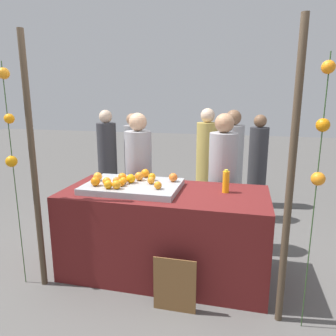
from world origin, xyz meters
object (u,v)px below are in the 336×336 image
Objects in this scene: juice_bottle at (226,182)px; orange_0 at (139,176)px; orange_1 at (117,185)px; chalkboard_sign at (175,286)px; stall_counter at (165,232)px; vendor_right at (222,188)px; vendor_left at (139,183)px.

orange_0 is at bearing 179.03° from juice_bottle.
chalkboard_sign is at bearing -29.03° from orange_1.
stall_counter is 0.63m from orange_0.
orange_0 reaches higher than chalkboard_sign.
juice_bottle is 0.14× the size of vendor_right.
stall_counter is 22.49× the size of orange_0.
orange_1 is (-0.11, -0.34, -0.00)m from orange_0.
orange_1 is 1.04m from juice_bottle.
vendor_right reaches higher than chalkboard_sign.
juice_bottle is (0.99, 0.33, 0.01)m from orange_1.
juice_bottle reaches higher than stall_counter.
orange_0 is at bearing -70.90° from vendor_left.
stall_counter is 0.81m from juice_bottle.
vendor_right is (1.01, 0.00, 0.00)m from vendor_left.
orange_0 is at bearing 72.56° from orange_1.
orange_1 is at bearing -150.80° from stall_counter.
vendor_left reaches higher than orange_0.
orange_1 is at bearing -107.44° from orange_0.
orange_0 is at bearing 158.97° from stall_counter.
vendor_left reaches higher than juice_bottle.
vendor_left is at bearing 120.06° from chalkboard_sign.
orange_0 is at bearing 127.40° from chalkboard_sign.
juice_bottle is 1.24m from vendor_left.
juice_bottle is at bearing 9.66° from stall_counter.
orange_0 is 0.36m from orange_1.
stall_counter reaches higher than chalkboard_sign.
chalkboard_sign is (0.64, -0.36, -0.74)m from orange_1.
juice_bottle is (0.59, 0.10, 0.54)m from stall_counter.
juice_bottle is 0.62m from vendor_right.
vendor_right reaches higher than orange_0.
stall_counter is 23.88× the size of orange_1.
orange_1 is (-0.41, -0.23, 0.54)m from stall_counter.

